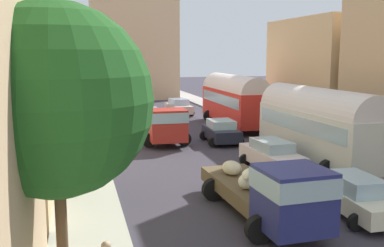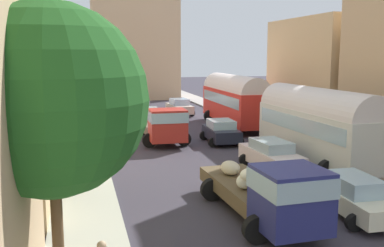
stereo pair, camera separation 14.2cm
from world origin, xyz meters
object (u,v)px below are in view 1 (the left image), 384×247
(car_2, at_px, (137,102))
(car_3, at_px, (124,97))
(car_0, at_px, (149,118))
(parked_bus_0, at_px, (318,123))
(car_5, at_px, (272,155))
(cargo_truck_1, at_px, (163,125))
(car_1, at_px, (141,109))
(car_6, at_px, (221,131))
(parked_bus_1, at_px, (234,98))
(car_4, at_px, (355,196))
(car_7, at_px, (179,107))
(cargo_truck_0, at_px, (271,191))

(car_2, bearing_deg, car_3, 95.82)
(car_0, distance_m, car_2, 12.20)
(parked_bus_0, height_order, car_5, parked_bus_0)
(cargo_truck_1, bearing_deg, car_0, 89.90)
(cargo_truck_1, height_order, car_1, cargo_truck_1)
(car_1, distance_m, car_6, 13.30)
(car_1, bearing_deg, parked_bus_0, -71.60)
(parked_bus_0, relative_size, parked_bus_1, 0.93)
(car_0, bearing_deg, car_1, 87.66)
(car_2, relative_size, car_3, 0.98)
(parked_bus_0, bearing_deg, car_4, -110.16)
(car_0, height_order, car_4, car_0)
(car_6, bearing_deg, car_1, 105.08)
(car_0, bearing_deg, car_2, 86.79)
(parked_bus_0, bearing_deg, car_7, 97.58)
(car_3, distance_m, car_5, 33.21)
(car_1, bearing_deg, cargo_truck_1, -91.23)
(car_2, relative_size, car_7, 0.94)
(car_0, bearing_deg, car_5, -74.39)
(parked_bus_1, height_order, car_4, parked_bus_1)
(car_3, height_order, car_6, car_6)
(parked_bus_1, height_order, car_2, parked_bus_1)
(cargo_truck_0, relative_size, car_2, 1.83)
(parked_bus_1, bearing_deg, car_2, 115.25)
(parked_bus_0, distance_m, car_2, 26.63)
(cargo_truck_0, bearing_deg, parked_bus_1, 73.54)
(car_2, bearing_deg, car_7, -56.68)
(parked_bus_1, xyz_separation_m, car_1, (-6.54, 6.75, -1.53))
(car_2, height_order, car_7, car_7)
(car_1, xyz_separation_m, car_5, (3.71, -20.18, -0.02))
(car_3, bearing_deg, cargo_truck_1, -90.04)
(parked_bus_1, xyz_separation_m, car_7, (-2.75, 7.83, -1.54))
(car_5, bearing_deg, car_6, 91.98)
(parked_bus_0, distance_m, cargo_truck_0, 9.47)
(car_0, relative_size, car_1, 1.17)
(car_7, bearing_deg, parked_bus_0, -82.42)
(car_5, bearing_deg, cargo_truck_0, -114.94)
(cargo_truck_1, xyz_separation_m, car_6, (3.72, -0.95, -0.46))
(car_1, height_order, car_3, car_1)
(car_0, xyz_separation_m, car_1, (0.25, 6.00, -0.02))
(car_2, height_order, car_5, car_2)
(cargo_truck_1, distance_m, car_1, 11.91)
(parked_bus_0, xyz_separation_m, car_3, (-6.79, 32.49, -1.52))
(car_0, bearing_deg, cargo_truck_0, -87.79)
(car_2, bearing_deg, car_1, -94.05)
(car_3, height_order, car_5, car_5)
(car_7, bearing_deg, car_3, 108.96)
(car_7, bearing_deg, car_2, 123.32)
(car_4, distance_m, car_6, 14.00)
(car_2, xyz_separation_m, car_5, (3.28, -26.36, -0.01))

